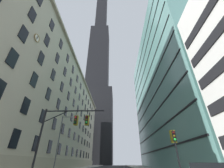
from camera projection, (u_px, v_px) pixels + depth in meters
station_building at (54, 112)px, 42.36m from camera, size 14.18×74.07×29.72m
dark_skyscraper at (98, 72)px, 120.28m from camera, size 24.92×24.92×238.28m
glass_office_midrise at (174, 91)px, 42.15m from camera, size 16.55×46.88×41.04m
traffic_signal_mast at (67, 127)px, 14.95m from camera, size 6.86×0.63×6.70m
traffic_light_near_right at (174, 139)px, 12.14m from camera, size 0.40×0.63×3.86m
street_lamppost at (61, 137)px, 22.40m from camera, size 2.48×0.32×8.35m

